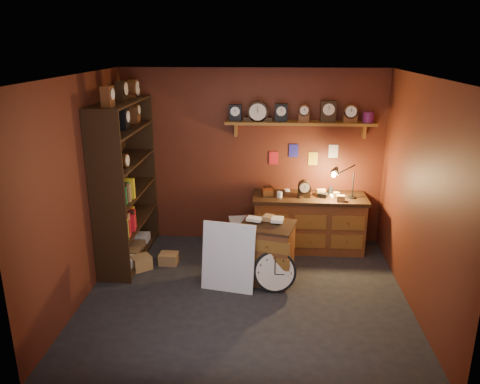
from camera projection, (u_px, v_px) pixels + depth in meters
name	position (u px, v px, depth m)	size (l,w,h in m)	color
floor	(246.00, 295.00, 5.92)	(4.00, 4.00, 0.00)	black
room_shell	(251.00, 161.00, 5.50)	(4.02, 3.62, 2.71)	#582414
shelving_unit	(123.00, 176.00, 6.58)	(0.47, 1.60, 2.58)	black
workbench	(309.00, 219.00, 7.12)	(1.70, 0.66, 1.36)	brown
low_cabinet	(267.00, 250.00, 6.19)	(0.81, 0.72, 0.88)	brown
big_round_clock	(275.00, 271.00, 5.95)	(0.55, 0.17, 0.55)	black
white_panel	(228.00, 288.00, 6.08)	(0.68, 0.03, 0.91)	silver
mini_fridge	(244.00, 235.00, 7.18)	(0.52, 0.53, 0.46)	silver
floor_box_a	(169.00, 259.00, 6.73)	(0.26, 0.22, 0.16)	#9A7043
floor_box_b	(223.00, 273.00, 6.33)	(0.23, 0.27, 0.14)	white
floor_box_c	(141.00, 263.00, 6.57)	(0.26, 0.21, 0.19)	#9A7043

